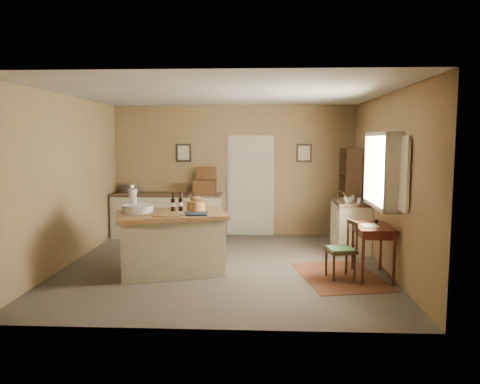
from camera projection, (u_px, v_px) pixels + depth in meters
The scene contains 16 objects.
ground at pixel (224, 266), 7.43m from camera, with size 5.00×5.00×0.00m, color #53493F.
wall_back at pixel (234, 171), 9.76m from camera, with size 5.00×0.10×2.70m, color olive.
wall_front at pixel (204, 203), 4.80m from camera, with size 5.00×0.10×2.70m, color olive.
wall_left at pixel (67, 181), 7.40m from camera, with size 0.10×5.00×2.70m, color olive.
wall_right at pixel (387, 182), 7.16m from camera, with size 0.10×5.00×2.70m, color olive.
ceiling at pixel (224, 93), 7.13m from camera, with size 5.00×5.00×0.00m, color silver.
door at pixel (251, 185), 9.75m from camera, with size 0.97×0.06×2.11m, color #B5BB9F.
framed_prints at pixel (243, 153), 9.69m from camera, with size 2.82×0.02×0.38m.
window at pixel (385, 170), 6.94m from camera, with size 0.25×1.99×1.12m.
work_island at pixel (171, 241), 7.05m from camera, with size 1.82×1.44×1.20m.
sideboard at pixel (168, 214), 9.62m from camera, with size 2.25×0.64×1.18m.
rug at pixel (340, 276), 6.84m from camera, with size 1.10×1.60×0.01m, color #552C16.
writing_desk at pixel (373, 232), 6.75m from camera, with size 0.50×0.82×0.82m.
desk_chair at pixel (341, 251), 6.72m from camera, with size 0.38×0.38×0.82m, color #322314, non-canonical shape.
right_cabinet at pixel (350, 225), 8.49m from camera, with size 0.59×1.06×0.99m.
shelving_unit at pixel (352, 195), 9.11m from camera, with size 0.31×0.82×1.83m.
Camera 1 is at (0.60, -7.23, 2.00)m, focal length 35.00 mm.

